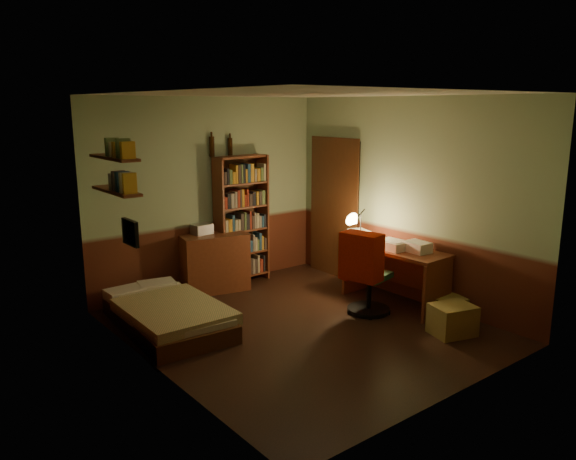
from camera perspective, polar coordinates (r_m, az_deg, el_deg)
floor at (r=6.51m, az=1.39°, el=-9.96°), size 3.50×4.00×0.02m
ceiling at (r=6.02m, az=1.52°, el=13.76°), size 3.50×4.00×0.02m
wall_back at (r=7.76m, az=-8.11°, el=3.65°), size 3.50×0.02×2.60m
wall_left at (r=5.21m, az=-13.59°, el=-0.93°), size 0.02×4.00×2.60m
wall_right at (r=7.37m, az=12.04°, el=3.03°), size 0.02×4.00×2.60m
wall_front at (r=4.81m, az=17.00°, el=-2.25°), size 3.50×0.02×2.60m
doorway at (r=8.27m, az=4.83°, el=2.17°), size 0.06×0.90×2.00m
door_trim at (r=8.24m, az=4.65°, el=2.14°), size 0.02×0.98×2.08m
bed at (r=6.58m, az=-12.21°, el=-7.50°), size 1.06×1.81×0.52m
dresser at (r=7.71m, az=-7.47°, el=-3.30°), size 0.96×0.62×0.78m
mini_stereo at (r=7.65m, az=-8.75°, el=0.10°), size 0.27×0.22×0.14m
bookshelf at (r=7.92m, az=-4.72°, el=1.01°), size 0.79×0.30×1.81m
bottle_left at (r=7.67m, az=-7.75°, el=8.40°), size 0.09×0.09×0.27m
bottle_right at (r=7.82m, az=-5.89°, el=8.42°), size 0.08×0.08×0.24m
desk at (r=7.27m, az=10.75°, el=-4.61°), size 0.62×1.39×0.73m
paper_stack at (r=7.59m, az=7.26°, el=-0.44°), size 0.29×0.35×0.12m
desk_lamp at (r=7.47m, az=7.40°, el=1.21°), size 0.20×0.20×0.59m
office_chair at (r=6.87m, az=8.30°, el=-4.13°), size 0.61×0.57×1.05m
red_jacket at (r=6.66m, az=5.51°, el=2.55°), size 0.33×0.51×0.56m
wall_shelf_lower at (r=6.20m, az=-17.05°, el=3.81°), size 0.20×0.90×0.03m
wall_shelf_upper at (r=6.16m, az=-17.26°, el=7.03°), size 0.20×0.90×0.03m
framed_picture at (r=5.77m, az=-15.73°, el=-0.26°), size 0.04×0.32×0.26m
cardboard_box_a at (r=6.53m, az=16.37°, el=-8.74°), size 0.53×0.47×0.34m
cardboard_box_b at (r=7.00m, az=15.95°, el=-7.59°), size 0.43×0.39×0.26m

